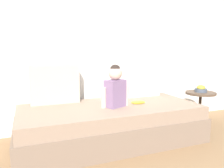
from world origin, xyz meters
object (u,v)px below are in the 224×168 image
object	(u,v)px
couch	(111,124)
banana	(138,102)
toddler	(115,87)
fruit_bowl	(201,89)
throw_pillow_right	(140,76)
side_table	(200,99)
throw_pillow_left	(55,84)

from	to	relation	value
couch	banana	size ratio (longest dim) A/B	12.23
toddler	banana	distance (m)	0.36
couch	fruit_bowl	world-z (taller)	fruit_bowl
banana	fruit_bowl	bearing A→B (deg)	7.68
couch	throw_pillow_right	size ratio (longest dim) A/B	3.65
throw_pillow_right	side_table	xyz separation A→B (m)	(0.84, -0.26, -0.35)
throw_pillow_left	toddler	distance (m)	0.74
throw_pillow_right	side_table	bearing A→B (deg)	-17.54
couch	toddler	bearing A→B (deg)	-62.47
toddler	side_table	size ratio (longest dim) A/B	1.02
couch	toddler	world-z (taller)	toddler
banana	side_table	xyz separation A→B (m)	(1.08, 0.15, -0.08)
throw_pillow_left	toddler	size ratio (longest dim) A/B	1.19
side_table	fruit_bowl	distance (m)	0.15
couch	throw_pillow_left	size ratio (longest dim) A/B	3.69
throw_pillow_left	throw_pillow_right	size ratio (longest dim) A/B	0.99
couch	throw_pillow_left	bearing A→B (deg)	147.28
fruit_bowl	banana	bearing A→B (deg)	-172.32
couch	fruit_bowl	size ratio (longest dim) A/B	12.54
throw_pillow_left	throw_pillow_right	xyz separation A→B (m)	(1.14, 0.00, 0.06)
couch	toddler	size ratio (longest dim) A/B	4.39
banana	side_table	size ratio (longest dim) A/B	0.37
banana	fruit_bowl	world-z (taller)	fruit_bowl
banana	fruit_bowl	distance (m)	1.09
toddler	throw_pillow_right	bearing A→B (deg)	38.03
throw_pillow_right	banana	distance (m)	0.55
throw_pillow_left	toddler	world-z (taller)	toddler
throw_pillow_right	fruit_bowl	world-z (taller)	throw_pillow_right
toddler	side_table	xyz separation A→B (m)	(1.38, 0.16, -0.29)
couch	throw_pillow_right	xyz separation A→B (m)	(0.57, 0.37, 0.50)
couch	fruit_bowl	distance (m)	1.44
throw_pillow_right	toddler	world-z (taller)	throw_pillow_right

